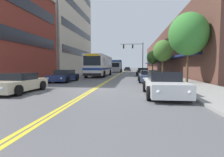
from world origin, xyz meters
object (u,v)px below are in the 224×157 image
city_bus (100,65)px  street_tree_right_far (153,57)px  car_silver_parked_left_near (101,70)px  traffic_signal_mast (136,51)px  car_navy_parked_left_mid (64,76)px  car_slate_blue_parked_right_mid (149,76)px  box_truck (117,66)px  fire_hydrant (156,74)px  street_lamp_left_near (60,30)px  street_tree_right_near (188,34)px  car_black_parked_right_far (143,72)px  car_champagne_parked_left_far (17,83)px  car_white_parked_right_foreground (164,84)px  car_charcoal_moving_lead (127,69)px  street_tree_right_mid (163,51)px

city_bus → street_tree_right_far: bearing=49.8°
car_silver_parked_left_near → traffic_signal_mast: bearing=33.2°
car_navy_parked_left_mid → traffic_signal_mast: bearing=73.6°
car_slate_blue_parked_right_mid → box_truck: (-6.01, 30.07, 1.12)m
car_silver_parked_left_near → street_tree_right_far: (11.45, 0.60, 2.90)m
street_tree_right_far → fire_hydrant: bearing=-94.7°
car_silver_parked_left_near → street_lamp_left_near: bearing=-92.0°
car_silver_parked_left_near → car_navy_parked_left_mid: size_ratio=0.97×
box_truck → car_navy_parked_left_mid: bearing=-95.0°
car_slate_blue_parked_right_mid → street_tree_right_far: street_tree_right_far is taller
traffic_signal_mast → street_tree_right_near: size_ratio=1.17×
car_black_parked_right_far → box_truck: bearing=109.1°
car_champagne_parked_left_far → car_black_parked_right_far: (8.81, 20.63, 0.06)m
street_tree_right_far → traffic_signal_mast: bearing=129.7°
street_lamp_left_near → city_bus: bearing=75.8°
car_champagne_parked_left_far → car_slate_blue_parked_right_mid: bearing=43.5°
car_white_parked_right_foreground → car_slate_blue_parked_right_mid: bearing=90.1°
car_charcoal_moving_lead → car_silver_parked_left_near: bearing=-104.2°
box_truck → traffic_signal_mast: bearing=-40.0°
street_tree_right_mid → street_tree_right_near: bearing=-85.3°
box_truck → street_tree_right_near: size_ratio=1.21×
city_bus → street_tree_right_far: (9.68, 11.43, 1.70)m
car_navy_parked_left_mid → street_tree_right_mid: 14.50m
car_navy_parked_left_mid → car_charcoal_moving_lead: bearing=82.8°
street_tree_right_near → car_charcoal_moving_lead: bearing=98.9°
car_white_parked_right_foreground → city_bus: bearing=110.6°
street_tree_right_near → fire_hydrant: size_ratio=7.11×
traffic_signal_mast → car_silver_parked_left_near: bearing=-146.8°
car_white_parked_right_foreground → car_charcoal_moving_lead: size_ratio=1.01×
car_black_parked_right_far → street_tree_right_near: size_ratio=0.76×
traffic_signal_mast → street_tree_right_near: (4.31, -26.97, -0.71)m
car_navy_parked_left_mid → car_slate_blue_parked_right_mid: (8.72, 0.67, -0.02)m
city_bus → traffic_signal_mast: bearing=69.4°
car_silver_parked_left_near → fire_hydrant: (10.28, -13.73, -0.07)m
car_navy_parked_left_mid → car_champagne_parked_left_far: bearing=-89.8°
car_navy_parked_left_mid → car_charcoal_moving_lead: size_ratio=0.99×
street_tree_right_near → fire_hydrant: street_tree_right_near is taller
car_white_parked_right_foreground → street_tree_right_mid: bearing=80.7°
traffic_signal_mast → street_lamp_left_near: (-8.47, -25.76, 0.20)m
car_silver_parked_left_near → car_black_parked_right_far: size_ratio=0.93×
car_navy_parked_left_mid → car_black_parked_right_far: size_ratio=0.96×
car_black_parked_right_far → car_white_parked_right_foreground: bearing=-90.3°
traffic_signal_mast → car_slate_blue_parked_right_mid: bearing=-88.0°
car_navy_parked_left_mid → street_lamp_left_near: bearing=133.5°
traffic_signal_mast → street_tree_right_near: traffic_signal_mast is taller
car_silver_parked_left_near → street_tree_right_far: size_ratio=0.93×
car_white_parked_right_foreground → car_black_parked_right_far: size_ratio=0.98×
fire_hydrant → car_navy_parked_left_mid: bearing=-143.5°
traffic_signal_mast → street_tree_right_mid: (3.58, -18.07, -1.46)m
car_charcoal_moving_lead → street_tree_right_far: (6.13, -20.40, 2.93)m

